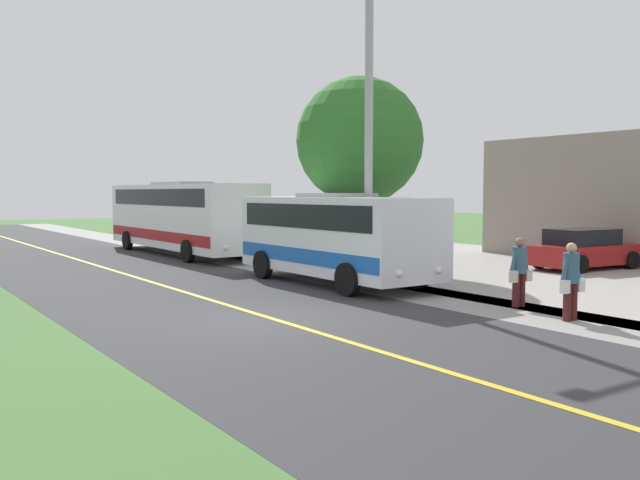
{
  "coord_description": "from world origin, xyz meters",
  "views": [
    {
      "loc": [
        7.42,
        12.76,
        2.77
      ],
      "look_at": [
        -3.5,
        -3.28,
        1.4
      ],
      "focal_mm": 38.32,
      "sensor_mm": 36.0,
      "label": 1
    }
  ],
  "objects": [
    {
      "name": "ground_plane",
      "position": [
        0.0,
        0.0,
        0.0
      ],
      "size": [
        120.0,
        120.0,
        0.0
      ],
      "primitive_type": "plane",
      "color": "#477238"
    },
    {
      "name": "road_surface",
      "position": [
        0.0,
        0.0,
        0.0
      ],
      "size": [
        8.0,
        100.0,
        0.01
      ],
      "primitive_type": "cube",
      "color": "#333335",
      "rests_on": "ground"
    },
    {
      "name": "sidewalk",
      "position": [
        -5.2,
        0.0,
        0.0
      ],
      "size": [
        2.4,
        100.0,
        0.01
      ],
      "primitive_type": "cube",
      "color": "gray",
      "rests_on": "ground"
    },
    {
      "name": "road_centre_line",
      "position": [
        0.0,
        0.0,
        0.01
      ],
      "size": [
        0.16,
        100.0,
        0.0
      ],
      "primitive_type": "cube",
      "color": "gold",
      "rests_on": "ground"
    },
    {
      "name": "shuttle_bus_front",
      "position": [
        -4.54,
        -3.95,
        1.51
      ],
      "size": [
        2.74,
        7.47,
        2.73
      ],
      "color": "white",
      "rests_on": "ground"
    },
    {
      "name": "transit_bus_rear",
      "position": [
        -4.56,
        -15.8,
        1.76
      ],
      "size": [
        2.77,
        11.69,
        3.21
      ],
      "color": "white",
      "rests_on": "ground"
    },
    {
      "name": "pedestrian_with_bags",
      "position": [
        -5.2,
        3.79,
        0.91
      ],
      "size": [
        0.72,
        0.34,
        1.69
      ],
      "color": "#4C1919",
      "rests_on": "ground"
    },
    {
      "name": "pedestrian_waiting",
      "position": [
        -5.73,
        1.97,
        0.9
      ],
      "size": [
        0.72,
        0.34,
        1.67
      ],
      "color": "#4C1919",
      "rests_on": "ground"
    },
    {
      "name": "street_light_pole",
      "position": [
        -4.89,
        -2.96,
        4.79
      ],
      "size": [
        1.97,
        0.24,
        8.74
      ],
      "color": "#9E9EA3",
      "rests_on": "ground"
    },
    {
      "name": "parked_car_near",
      "position": [
        -14.24,
        -2.1,
        0.69
      ],
      "size": [
        4.53,
        2.28,
        1.45
      ],
      "color": "#A51E1E",
      "rests_on": "ground"
    },
    {
      "name": "tree_curbside",
      "position": [
        -7.4,
        -6.51,
        4.57
      ],
      "size": [
        4.49,
        4.49,
        6.83
      ],
      "color": "brown",
      "rests_on": "ground"
    }
  ]
}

